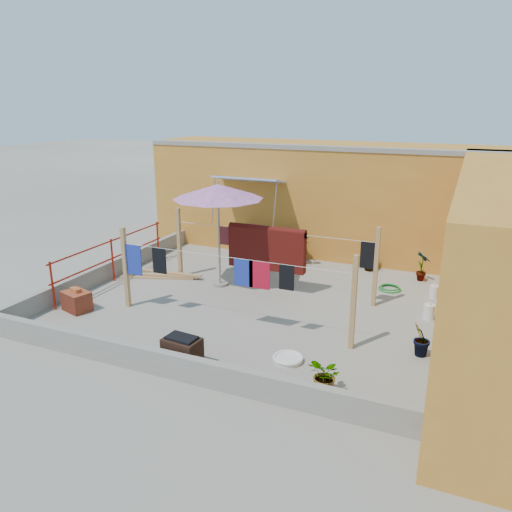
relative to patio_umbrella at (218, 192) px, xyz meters
name	(u,v)px	position (x,y,z in m)	size (l,w,h in m)	color
ground	(256,301)	(1.23, -0.59, -2.33)	(80.00, 80.00, 0.00)	#9E998E
wall_back	(334,198)	(1.73, 4.11, -0.72)	(11.00, 3.27, 3.21)	#C37C2A
parapet_front	(171,365)	(1.23, -4.17, -2.11)	(8.30, 0.16, 0.44)	gray
parapet_left	(112,269)	(-2.85, -0.59, -2.11)	(0.16, 7.30, 0.44)	gray
red_railing	(112,254)	(-2.62, -0.79, -1.61)	(0.05, 4.20, 1.10)	#9F1D0F
clothesline_rig	(263,252)	(1.15, -0.01, -1.32)	(5.09, 2.35, 1.80)	tan
patio_umbrella	(218,192)	(0.00, 0.00, 0.00)	(2.83, 2.83, 2.59)	gray
outdoor_table	(270,233)	(0.28, 2.61, -1.57)	(1.82, 0.99, 0.83)	black
brick_stack	(77,301)	(-2.14, -2.62, -2.10)	(0.69, 0.58, 0.52)	#A53B26
lumber_pile	(162,275)	(-1.64, -0.08, -2.26)	(2.04, 0.78, 0.12)	tan
brazier	(182,352)	(1.23, -3.79, -2.05)	(0.66, 0.47, 0.56)	black
white_basin	(288,359)	(2.83, -2.91, -2.28)	(0.54, 0.54, 0.09)	silver
water_jug_a	(429,312)	(4.93, -0.06, -2.16)	(0.23, 0.23, 0.37)	silver
water_jug_b	(434,292)	(4.93, 1.22, -2.18)	(0.22, 0.22, 0.34)	silver
green_hose	(390,288)	(3.92, 1.36, -2.29)	(0.55, 0.55, 0.08)	#1B7D2A
plant_back_a	(299,248)	(1.22, 2.45, -1.89)	(0.78, 0.68, 0.87)	#1D5418
plant_back_b	(370,258)	(3.19, 2.61, -1.99)	(0.38, 0.38, 0.67)	#1D5418
plant_right_a	(422,266)	(4.54, 2.31, -1.93)	(0.42, 0.28, 0.79)	#1D5418
plant_right_b	(421,339)	(4.93, -1.81, -1.99)	(0.37, 0.30, 0.67)	#1D5418
plant_right_c	(326,376)	(3.71, -3.62, -2.03)	(0.53, 0.46, 0.59)	#1D5418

